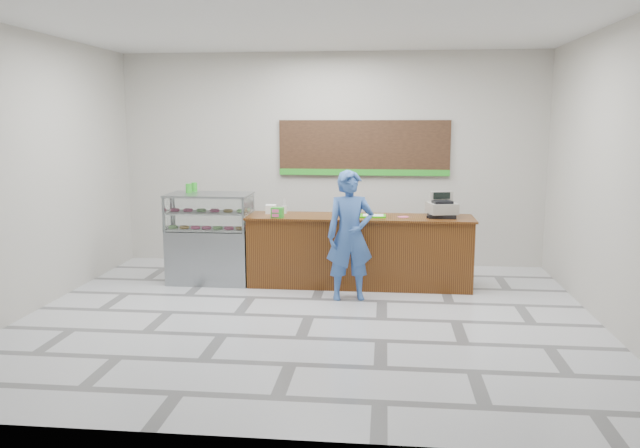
# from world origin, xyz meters

# --- Properties ---
(floor) EXTENTS (7.00, 7.00, 0.00)m
(floor) POSITION_xyz_m (0.00, 0.00, 0.00)
(floor) COLOR silver
(floor) RESTS_ON ground
(back_wall) EXTENTS (7.00, 0.00, 7.00)m
(back_wall) POSITION_xyz_m (0.00, 3.00, 1.75)
(back_wall) COLOR #BCB7AC
(back_wall) RESTS_ON floor
(ceiling) EXTENTS (7.00, 7.00, 0.00)m
(ceiling) POSITION_xyz_m (0.00, 0.00, 3.50)
(ceiling) COLOR silver
(ceiling) RESTS_ON back_wall
(sales_counter) EXTENTS (3.26, 0.76, 1.03)m
(sales_counter) POSITION_xyz_m (0.55, 1.55, 0.52)
(sales_counter) COLOR brown
(sales_counter) RESTS_ON floor
(display_case) EXTENTS (1.22, 0.72, 1.33)m
(display_case) POSITION_xyz_m (-1.67, 1.55, 0.68)
(display_case) COLOR gray
(display_case) RESTS_ON floor
(menu_board) EXTENTS (2.80, 0.06, 0.90)m
(menu_board) POSITION_xyz_m (0.55, 2.96, 1.93)
(menu_board) COLOR black
(menu_board) RESTS_ON back_wall
(cash_register) EXTENTS (0.46, 0.48, 0.36)m
(cash_register) POSITION_xyz_m (1.72, 1.58, 1.17)
(cash_register) COLOR black
(cash_register) RESTS_ON sales_counter
(card_terminal) EXTENTS (0.13, 0.17, 0.04)m
(card_terminal) POSITION_xyz_m (1.56, 1.50, 1.05)
(card_terminal) COLOR black
(card_terminal) RESTS_ON sales_counter
(serving_tray) EXTENTS (0.41, 0.30, 0.02)m
(serving_tray) POSITION_xyz_m (0.72, 1.53, 1.04)
(serving_tray) COLOR #2EC005
(serving_tray) RESTS_ON sales_counter
(napkin_box) EXTENTS (0.17, 0.17, 0.13)m
(napkin_box) POSITION_xyz_m (-0.77, 1.67, 1.09)
(napkin_box) COLOR white
(napkin_box) RESTS_ON sales_counter
(straw_cup) EXTENTS (0.08, 0.08, 0.11)m
(straw_cup) POSITION_xyz_m (-0.58, 1.70, 1.09)
(straw_cup) COLOR silver
(straw_cup) RESTS_ON sales_counter
(promo_box) EXTENTS (0.18, 0.13, 0.15)m
(promo_box) POSITION_xyz_m (-0.61, 1.28, 1.10)
(promo_box) COLOR green
(promo_box) RESTS_ON sales_counter
(donut_decal) EXTENTS (0.16, 0.16, 0.00)m
(donut_decal) POSITION_xyz_m (1.17, 1.54, 1.03)
(donut_decal) COLOR #DD5083
(donut_decal) RESTS_ON sales_counter
(green_cup_left) EXTENTS (0.09, 0.09, 0.13)m
(green_cup_left) POSITION_xyz_m (-1.98, 1.83, 1.40)
(green_cup_left) COLOR green
(green_cup_left) RESTS_ON display_case
(green_cup_right) EXTENTS (0.09, 0.09, 0.14)m
(green_cup_right) POSITION_xyz_m (-2.00, 1.63, 1.40)
(green_cup_right) COLOR green
(green_cup_right) RESTS_ON display_case
(customer) EXTENTS (0.71, 0.54, 1.74)m
(customer) POSITION_xyz_m (0.45, 0.85, 0.87)
(customer) COLOR #365DA4
(customer) RESTS_ON floor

